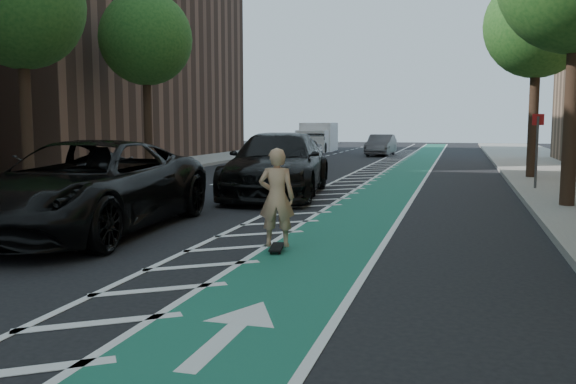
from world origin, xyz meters
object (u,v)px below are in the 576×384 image
(skateboarder, at_px, (277,197))
(suv_near, at_px, (86,187))
(barrel_a, at_px, (145,193))
(suv_far, at_px, (278,164))

(skateboarder, distance_m, suv_near, 4.33)
(barrel_a, bearing_deg, suv_near, -85.01)
(skateboarder, xyz_separation_m, barrel_a, (-4.50, 3.58, -0.47))
(suv_near, distance_m, barrel_a, 2.85)
(suv_near, distance_m, suv_far, 7.22)
(suv_far, bearing_deg, barrel_a, -124.91)
(suv_far, distance_m, barrel_a, 4.71)
(barrel_a, bearing_deg, skateboarder, -38.53)
(skateboarder, height_order, barrel_a, skateboarder)
(skateboarder, bearing_deg, barrel_a, -49.09)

